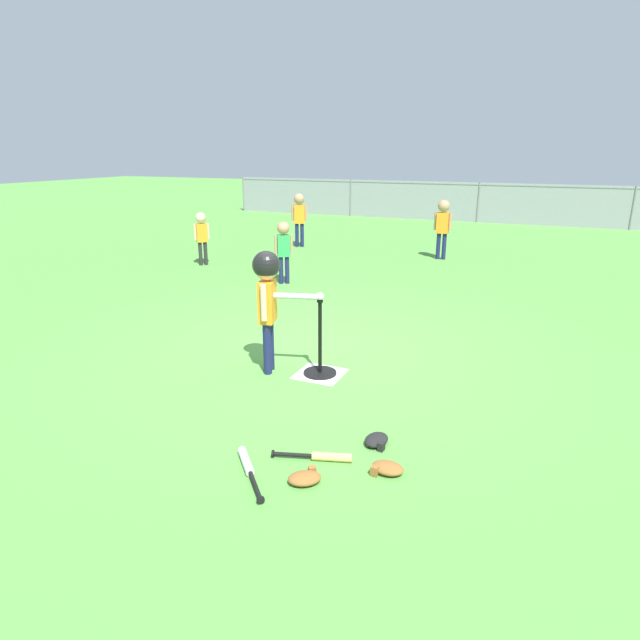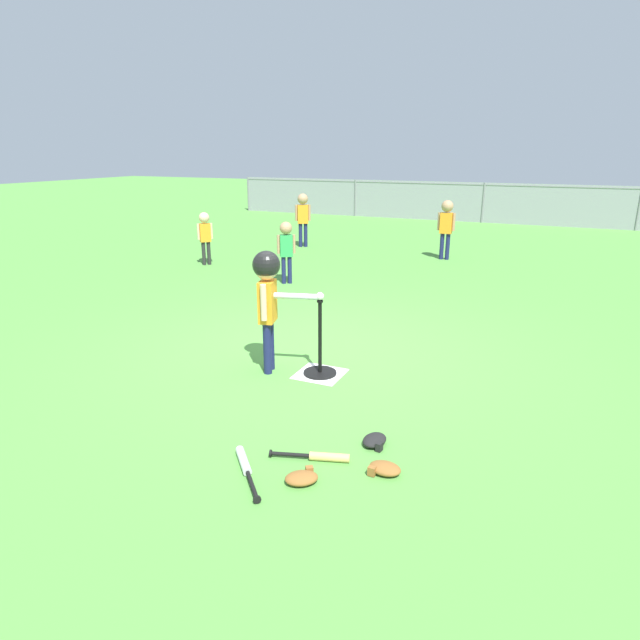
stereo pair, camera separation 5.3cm
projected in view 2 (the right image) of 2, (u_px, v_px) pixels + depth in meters
ground_plane at (317, 351)px, 5.87m from camera, size 60.00×60.00×0.00m
home_plate at (320, 374)px, 5.26m from camera, size 0.44×0.44×0.01m
batting_tee at (320, 362)px, 5.22m from camera, size 0.32×0.32×0.74m
baseball_on_tee at (320, 296)px, 5.02m from camera, size 0.07×0.07×0.07m
batter_child at (268, 287)px, 5.08m from camera, size 0.63×0.33×1.19m
fielder_near_right at (205, 231)px, 10.04m from camera, size 0.22×0.22×0.98m
fielder_near_left at (286, 244)px, 8.62m from camera, size 0.26×0.20×0.99m
fielder_deep_center at (303, 213)px, 11.88m from camera, size 0.31×0.23×1.16m
fielder_deep_left at (446, 222)px, 10.50m from camera, size 0.34×0.23×1.15m
spare_bat_silver at (245, 466)px, 3.69m from camera, size 0.46×0.50×0.06m
spare_bat_wood at (321, 457)px, 3.79m from camera, size 0.56×0.22×0.06m
glove_by_plate at (302, 478)px, 3.54m from camera, size 0.27×0.26×0.07m
glove_near_bats at (384, 468)px, 3.64m from camera, size 0.23×0.18×0.07m
glove_tossed_aside at (375, 440)px, 4.00m from camera, size 0.19×0.24×0.07m
outfield_fence at (483, 201)px, 15.88m from camera, size 16.06×0.06×1.15m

